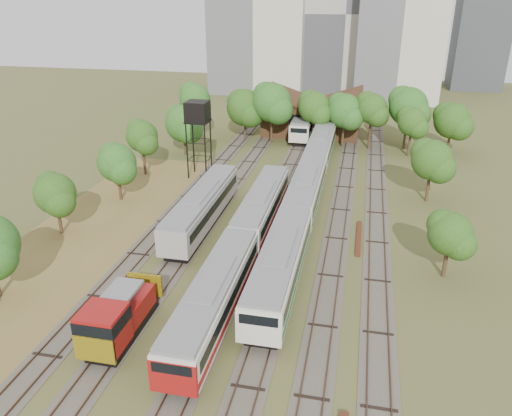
% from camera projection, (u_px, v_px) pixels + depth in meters
% --- Properties ---
extents(ground, '(240.00, 240.00, 0.00)m').
position_uv_depth(ground, '(233.00, 343.00, 35.20)').
color(ground, '#475123').
rests_on(ground, ground).
extents(dry_grass_patch, '(14.00, 60.00, 0.04)m').
position_uv_depth(dry_grass_patch, '(66.00, 260.00, 45.86)').
color(dry_grass_patch, brown).
rests_on(dry_grass_patch, ground).
extents(tracks, '(24.60, 80.00, 0.19)m').
position_uv_depth(tracks, '(282.00, 205.00, 57.70)').
color(tracks, '#4C473D').
rests_on(tracks, ground).
extents(railcar_red_set, '(3.00, 34.57, 3.71)m').
position_uv_depth(railcar_red_set, '(242.00, 245.00, 44.56)').
color(railcar_red_set, black).
rests_on(railcar_red_set, ground).
extents(railcar_green_set, '(3.19, 52.08, 3.95)m').
position_uv_depth(railcar_green_set, '(306.00, 190.00, 56.38)').
color(railcar_green_set, black).
rests_on(railcar_green_set, ground).
extents(railcar_rear, '(3.13, 16.08, 3.87)m').
position_uv_depth(railcar_rear, '(305.00, 123.00, 84.85)').
color(railcar_rear, black).
rests_on(railcar_rear, ground).
extents(shunter_locomotive, '(2.86, 8.10, 3.74)m').
position_uv_depth(shunter_locomotive, '(116.00, 320.00, 34.66)').
color(shunter_locomotive, black).
rests_on(shunter_locomotive, ground).
extents(old_grey_coach, '(3.07, 18.00, 3.80)m').
position_uv_depth(old_grey_coach, '(203.00, 207.00, 52.04)').
color(old_grey_coach, black).
rests_on(old_grey_coach, ground).
extents(water_tower, '(2.88, 2.88, 9.99)m').
position_uv_depth(water_tower, '(197.00, 114.00, 63.47)').
color(water_tower, black).
rests_on(water_tower, ground).
extents(rail_pile_far, '(0.47, 7.60, 0.25)m').
position_uv_depth(rail_pile_far, '(359.00, 238.00, 49.84)').
color(rail_pile_far, '#592919').
rests_on(rail_pile_far, ground).
extents(maintenance_shed, '(16.45, 11.55, 7.58)m').
position_uv_depth(maintenance_shed, '(312.00, 116.00, 86.14)').
color(maintenance_shed, '#3D2416').
rests_on(maintenance_shed, ground).
extents(tree_band_left, '(8.14, 54.90, 7.52)m').
position_uv_depth(tree_band_left, '(109.00, 167.00, 55.38)').
color(tree_band_left, '#382616').
rests_on(tree_band_left, ground).
extents(tree_band_far, '(45.07, 6.91, 9.60)m').
position_uv_depth(tree_band_far, '(320.00, 108.00, 77.87)').
color(tree_band_far, '#382616').
rests_on(tree_band_far, ground).
extents(tree_band_right, '(5.46, 38.95, 7.40)m').
position_uv_depth(tree_band_right, '(427.00, 157.00, 58.49)').
color(tree_band_right, '#382616').
rests_on(tree_band_right, ground).
extents(tower_centre, '(20.00, 18.00, 36.00)m').
position_uv_depth(tower_centre, '(348.00, 13.00, 117.13)').
color(tower_centre, '#ACA69C').
rests_on(tower_centre, ground).
extents(tower_far_right, '(12.00, 12.00, 28.00)m').
position_uv_depth(tower_far_right, '(481.00, 30.00, 121.45)').
color(tower_far_right, '#3E4246').
rests_on(tower_far_right, ground).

